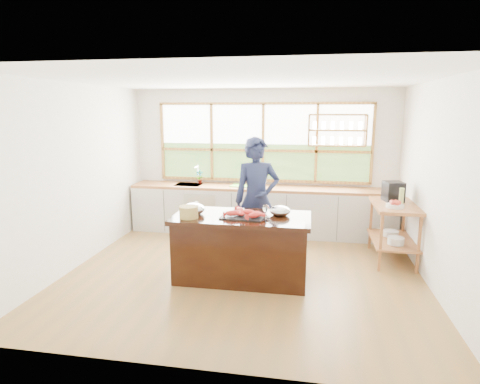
% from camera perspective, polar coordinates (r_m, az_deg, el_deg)
% --- Properties ---
extents(ground_plane, '(5.00, 5.00, 0.00)m').
position_cam_1_polar(ground_plane, '(5.91, 0.55, -11.39)').
color(ground_plane, olive).
extents(room_shell, '(5.02, 4.52, 2.71)m').
position_cam_1_polar(room_shell, '(5.97, 1.62, 6.26)').
color(room_shell, silver).
rests_on(room_shell, ground_plane).
extents(back_counter, '(4.90, 0.63, 0.90)m').
position_cam_1_polar(back_counter, '(7.59, 2.80, -2.55)').
color(back_counter, '#BCB8B2').
rests_on(back_counter, ground_plane).
extents(right_shelf_unit, '(0.62, 1.10, 0.90)m').
position_cam_1_polar(right_shelf_unit, '(6.61, 21.02, -4.11)').
color(right_shelf_unit, '#A96A36').
rests_on(right_shelf_unit, ground_plane).
extents(island, '(1.85, 0.90, 0.90)m').
position_cam_1_polar(island, '(5.56, 0.22, -7.87)').
color(island, black).
rests_on(island, ground_plane).
extents(cook, '(0.80, 0.65, 1.91)m').
position_cam_1_polar(cook, '(6.12, 2.41, -1.15)').
color(cook, '#181F3C').
rests_on(cook, ground_plane).
extents(potted_plant, '(0.16, 0.13, 0.28)m').
position_cam_1_polar(potted_plant, '(7.76, -5.78, 2.12)').
color(potted_plant, slate).
rests_on(potted_plant, back_counter).
extents(cutting_board, '(0.45, 0.36, 0.01)m').
position_cam_1_polar(cutting_board, '(7.54, 0.27, 0.90)').
color(cutting_board, '#66C034').
rests_on(cutting_board, back_counter).
extents(espresso_machine, '(0.32, 0.34, 0.31)m').
position_cam_1_polar(espresso_machine, '(6.72, 20.96, 0.08)').
color(espresso_machine, black).
rests_on(espresso_machine, right_shelf_unit).
extents(wine_bottle, '(0.07, 0.07, 0.28)m').
position_cam_1_polar(wine_bottle, '(6.39, 21.97, -0.70)').
color(wine_bottle, '#9CAF57').
rests_on(wine_bottle, right_shelf_unit).
extents(fruit_bowl, '(0.25, 0.25, 0.11)m').
position_cam_1_polar(fruit_bowl, '(6.30, 21.19, -1.71)').
color(fruit_bowl, silver).
rests_on(fruit_bowl, right_shelf_unit).
extents(slate_board, '(0.57, 0.43, 0.02)m').
position_cam_1_polar(slate_board, '(5.37, 0.35, -3.48)').
color(slate_board, black).
rests_on(slate_board, island).
extents(lobster_pile, '(0.52, 0.44, 0.08)m').
position_cam_1_polar(lobster_pile, '(5.35, 0.59, -2.99)').
color(lobster_pile, red).
rests_on(lobster_pile, slate_board).
extents(mixing_bowl_left, '(0.33, 0.33, 0.16)m').
position_cam_1_polar(mixing_bowl_left, '(5.56, -6.68, -2.41)').
color(mixing_bowl_left, '#ACB0B3').
rests_on(mixing_bowl_left, island).
extents(mixing_bowl_right, '(0.29, 0.29, 0.14)m').
position_cam_1_polar(mixing_bowl_right, '(5.47, 5.71, -2.69)').
color(mixing_bowl_right, '#ACB0B3').
rests_on(mixing_bowl_right, island).
extents(wine_glass, '(0.08, 0.08, 0.22)m').
position_cam_1_polar(wine_glass, '(5.14, 3.70, -2.43)').
color(wine_glass, white).
rests_on(wine_glass, island).
extents(wicker_basket, '(0.25, 0.25, 0.16)m').
position_cam_1_polar(wicker_basket, '(5.35, -7.31, -2.85)').
color(wicker_basket, tan).
rests_on(wicker_basket, island).
extents(parchment_roll, '(0.11, 0.31, 0.08)m').
position_cam_1_polar(parchment_roll, '(5.85, -6.74, -2.00)').
color(parchment_roll, white).
rests_on(parchment_roll, island).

